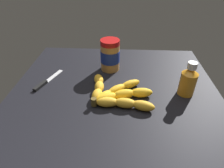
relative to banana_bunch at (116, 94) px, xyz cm
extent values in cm
cube|color=black|center=(0.89, -5.22, -3.46)|extent=(80.67, 74.81, 3.47)
ellipsoid|color=gold|center=(3.03, 4.73, 0.01)|extent=(7.97, 3.87, 3.47)
ellipsoid|color=gold|center=(-3.19, 4.87, 0.01)|extent=(8.09, 4.21, 3.47)
ellipsoid|color=gold|center=(-9.32, 5.94, 0.01)|extent=(8.41, 5.26, 3.47)
ellipsoid|color=gold|center=(3.43, 2.63, 0.07)|extent=(8.99, 7.17, 3.58)
ellipsoid|color=gold|center=(-2.64, 0.03, 0.07)|extent=(8.99, 5.88, 3.58)
ellipsoid|color=gold|center=(-9.12, -1.27, 0.07)|extent=(8.60, 4.35, 3.58)
ellipsoid|color=gold|center=(4.57, 1.33, -0.20)|extent=(7.58, 8.20, 3.05)
ellipsoid|color=gold|center=(-0.01, -3.27, -0.20)|extent=(8.19, 7.59, 3.05)
ellipsoid|color=gold|center=(-5.30, -7.04, -0.20)|extent=(8.56, 6.78, 3.05)
ellipsoid|color=gold|center=(7.02, 0.99, 0.07)|extent=(4.52, 6.81, 3.59)
ellipsoid|color=gold|center=(6.76, -4.04, 0.07)|extent=(3.91, 6.51, 3.59)
ellipsoid|color=gold|center=(7.54, -9.02, 0.07)|extent=(5.09, 7.04, 3.59)
cylinder|color=brown|center=(7.64, 4.97, 0.08)|extent=(2.00, 2.00, 3.00)
cylinder|color=#BF8442|center=(3.66, -21.06, 4.22)|extent=(8.31, 8.31, 11.89)
cylinder|color=navy|center=(3.66, -21.06, 4.82)|extent=(8.48, 8.48, 5.35)
cylinder|color=#B71414|center=(3.66, -21.06, 11.22)|extent=(8.33, 8.33, 2.11)
cylinder|color=orange|center=(-26.06, -4.13, 2.71)|extent=(5.92, 5.92, 8.86)
cone|color=orange|center=(-26.06, -4.13, 8.18)|extent=(5.92, 5.92, 2.07)
cylinder|color=white|center=(-26.06, -4.13, 10.41)|extent=(3.27, 3.27, 2.39)
cube|color=silver|center=(27.56, -13.39, -1.42)|extent=(5.28, 10.30, 0.50)
cube|color=black|center=(30.57, -5.28, -1.12)|extent=(3.94, 7.12, 1.20)
camera|label=1|loc=(-1.46, 55.54, 43.15)|focal=30.81mm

